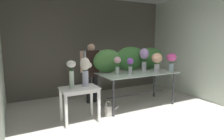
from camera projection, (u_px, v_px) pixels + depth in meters
ground_plane at (116, 107)px, 4.98m from camera, size 7.06×7.06×0.00m
wall_back at (91, 47)px, 6.15m from camera, size 5.05×0.12×2.91m
wall_right at (189, 47)px, 5.89m from camera, size 0.12×3.33×2.91m
display_table_glass at (137, 77)px, 4.99m from camera, size 1.96×0.96×0.87m
side_table_white at (79, 93)px, 4.00m from camera, size 0.76×0.50×0.73m
florist at (92, 66)px, 5.15m from camera, size 0.61×0.24×1.59m
foliage_backdrop at (130, 59)px, 5.23m from camera, size 2.17×0.31×0.63m
vase_violet_dahlias at (130, 65)px, 4.69m from camera, size 0.17×0.15×0.40m
vase_peach_freesia at (157, 60)px, 4.98m from camera, size 0.27×0.26×0.49m
vase_blush_hydrangea at (117, 63)px, 4.67m from camera, size 0.18×0.17×0.43m
vase_lilac_peonies at (144, 57)px, 5.17m from camera, size 0.27×0.24×0.59m
vase_fuchsia_tulips at (171, 60)px, 5.08m from camera, size 0.27×0.25×0.48m
vase_white_roses_tall at (71, 72)px, 3.86m from camera, size 0.19×0.18×0.56m
vase_cream_lisianthus_tall at (85, 70)px, 4.04m from camera, size 0.25×0.21×0.60m
watering_can at (109, 110)px, 4.38m from camera, size 0.35×0.18×0.34m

